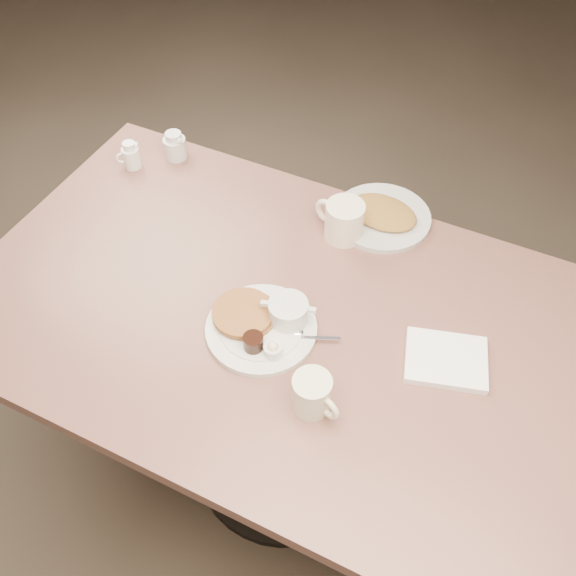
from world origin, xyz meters
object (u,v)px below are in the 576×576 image
at_px(creamer_right, 175,146).
at_px(hash_plate, 382,215).
at_px(coffee_mug_near, 313,394).
at_px(main_plate, 264,322).
at_px(creamer_left, 131,156).
at_px(diner_table, 284,356).
at_px(coffee_mug_far, 343,220).

bearing_deg(creamer_right, hash_plate, 1.13).
xyz_separation_m(coffee_mug_near, hash_plate, (-0.06, 0.58, -0.03)).
distance_m(main_plate, creamer_left, 0.69).
height_order(creamer_left, creamer_right, same).
xyz_separation_m(main_plate, creamer_left, (-0.59, 0.34, 0.01)).
relative_size(main_plate, creamer_left, 4.09).
xyz_separation_m(main_plate, coffee_mug_near, (0.18, -0.13, 0.02)).
relative_size(coffee_mug_near, creamer_left, 1.53).
bearing_deg(main_plate, diner_table, 68.78).
xyz_separation_m(main_plate, hash_plate, (0.11, 0.45, -0.01)).
bearing_deg(diner_table, main_plate, -111.22).
bearing_deg(main_plate, coffee_mug_far, 83.23).
distance_m(diner_table, coffee_mug_far, 0.37).
relative_size(diner_table, hash_plate, 5.31).
xyz_separation_m(diner_table, main_plate, (-0.02, -0.06, 0.19)).
height_order(coffee_mug_near, coffee_mug_far, coffee_mug_far).
relative_size(diner_table, creamer_left, 18.75).
relative_size(main_plate, coffee_mug_near, 2.67).
relative_size(diner_table, main_plate, 4.59).
relative_size(main_plate, hash_plate, 1.16).
height_order(creamer_right, hash_plate, creamer_right).
xyz_separation_m(creamer_right, hash_plate, (0.62, 0.01, -0.02)).
bearing_deg(creamer_left, coffee_mug_far, 0.55).
relative_size(coffee_mug_near, coffee_mug_far, 0.83).
distance_m(coffee_mug_far, creamer_right, 0.56).
height_order(main_plate, creamer_right, creamer_right).
height_order(coffee_mug_near, hash_plate, coffee_mug_near).
distance_m(creamer_left, creamer_right, 0.12).
distance_m(coffee_mug_far, creamer_left, 0.63).
distance_m(coffee_mug_near, creamer_left, 0.91).
bearing_deg(coffee_mug_near, creamer_left, 148.32).
relative_size(creamer_left, creamer_right, 0.91).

